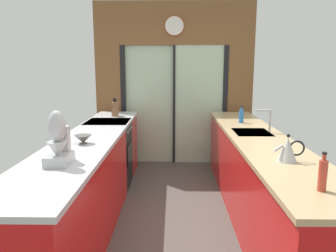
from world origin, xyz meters
TOP-DOWN VIEW (x-y plane):
  - ground_plane at (0.00, 0.60)m, footprint 5.04×7.60m
  - back_wall_unit at (0.00, 2.40)m, footprint 2.64×0.12m
  - left_counter_run at (-0.91, 0.13)m, footprint 0.62×3.80m
  - right_counter_run at (0.91, 0.30)m, footprint 0.62×3.80m
  - sink_faucet at (1.06, 0.55)m, footprint 0.19×0.02m
  - oven_range at (-0.91, 1.25)m, footprint 0.60×0.60m
  - mixing_bowl at (-0.89, -0.04)m, footprint 0.17×0.17m
  - knife_block at (-0.89, 1.73)m, footprint 0.08×0.14m
  - stand_mixer at (-0.89, -0.71)m, footprint 0.17×0.27m
  - kettle at (0.89, -0.61)m, footprint 0.25×0.16m
  - soap_bottle_near at (0.89, -1.22)m, footprint 0.05×0.05m
  - soap_bottle_far at (0.89, 1.16)m, footprint 0.06×0.06m

SIDE VIEW (x-z plane):
  - ground_plane at x=0.00m, z-range -0.02..0.00m
  - oven_range at x=-0.91m, z-range 0.00..0.92m
  - right_counter_run at x=0.91m, z-range 0.00..0.92m
  - left_counter_run at x=-0.91m, z-range 0.01..0.93m
  - mixing_bowl at x=-0.89m, z-range 0.92..1.01m
  - soap_bottle_far at x=0.89m, z-range 0.90..1.12m
  - kettle at x=0.89m, z-range 0.91..1.13m
  - soap_bottle_near at x=0.89m, z-range 0.90..1.14m
  - knife_block at x=-0.89m, z-range 0.89..1.16m
  - stand_mixer at x=-0.89m, z-range 0.87..1.29m
  - sink_faucet at x=1.06m, z-range 0.96..1.23m
  - back_wall_unit at x=0.00m, z-range 0.18..2.88m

